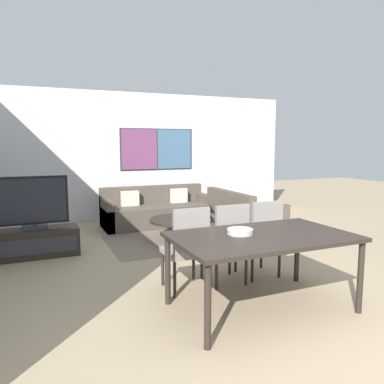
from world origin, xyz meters
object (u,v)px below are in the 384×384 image
(coffee_table, at_px, (180,224))
(dining_chair_left, at_px, (187,245))
(tv_console, at_px, (36,243))
(dining_table, at_px, (262,241))
(television, at_px, (34,203))
(sofa_main, at_px, (157,212))
(fruit_bowl, at_px, (240,231))
(sofa_side, at_px, (242,217))
(dining_chair_right, at_px, (261,235))
(dining_chair_centre, at_px, (227,240))

(coffee_table, bearing_deg, dining_chair_left, -109.73)
(tv_console, relative_size, dining_table, 0.69)
(television, xyz_separation_m, dining_table, (2.09, -2.83, -0.10))
(sofa_main, height_order, dining_chair_left, dining_chair_left)
(sofa_main, distance_m, fruit_bowl, 4.19)
(sofa_main, relative_size, fruit_bowl, 8.41)
(coffee_table, bearing_deg, television, -178.36)
(sofa_main, relative_size, sofa_side, 1.37)
(television, bearing_deg, dining_chair_right, -38.20)
(sofa_main, distance_m, dining_chair_centre, 3.54)
(sofa_side, bearing_deg, dining_table, 152.25)
(dining_chair_centre, bearing_deg, dining_chair_left, -178.20)
(dining_chair_right, bearing_deg, television, 141.80)
(coffee_table, bearing_deg, sofa_main, 90.00)
(dining_chair_centre, height_order, dining_chair_right, same)
(sofa_side, height_order, dining_table, sofa_side)
(dining_table, relative_size, dining_chair_right, 1.83)
(tv_console, distance_m, dining_chair_right, 3.33)
(dining_chair_left, distance_m, dining_chair_right, 1.04)
(coffee_table, height_order, fruit_bowl, fruit_bowl)
(tv_console, bearing_deg, dining_chair_left, -53.59)
(dining_chair_centre, relative_size, fruit_bowl, 3.71)
(television, distance_m, sofa_main, 2.80)
(television, height_order, sofa_main, television)
(dining_chair_centre, bearing_deg, sofa_main, 85.67)
(dining_chair_left, bearing_deg, sofa_side, 47.68)
(dining_chair_centre, height_order, fruit_bowl, dining_chair_centre)
(dining_table, bearing_deg, sofa_side, 62.25)
(television, relative_size, dining_chair_left, 0.99)
(tv_console, height_order, television, television)
(sofa_side, bearing_deg, tv_console, 93.03)
(tv_console, height_order, dining_chair_left, dining_chair_left)
(fruit_bowl, bearing_deg, dining_chair_right, 43.09)
(sofa_main, xyz_separation_m, dining_chair_left, (-0.79, -3.54, 0.28))
(tv_console, height_order, dining_table, dining_table)
(tv_console, height_order, fruit_bowl, fruit_bowl)
(sofa_main, bearing_deg, tv_console, -148.96)
(television, height_order, dining_chair_left, television)
(sofa_main, bearing_deg, coffee_table, -90.00)
(sofa_main, height_order, fruit_bowl, fruit_bowl)
(television, distance_m, sofa_side, 3.72)
(television, xyz_separation_m, sofa_main, (2.35, 1.41, -0.54))
(dining_table, xyz_separation_m, dining_chair_right, (0.52, 0.78, -0.16))
(dining_chair_right, bearing_deg, dining_chair_left, -175.92)
(tv_console, bearing_deg, dining_chair_right, -38.19)
(tv_console, bearing_deg, dining_table, -53.61)
(sofa_main, distance_m, coffee_table, 1.35)
(television, relative_size, dining_chair_centre, 0.99)
(dining_chair_right, bearing_deg, coffee_table, 96.82)
(tv_console, bearing_deg, fruit_bowl, -55.07)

